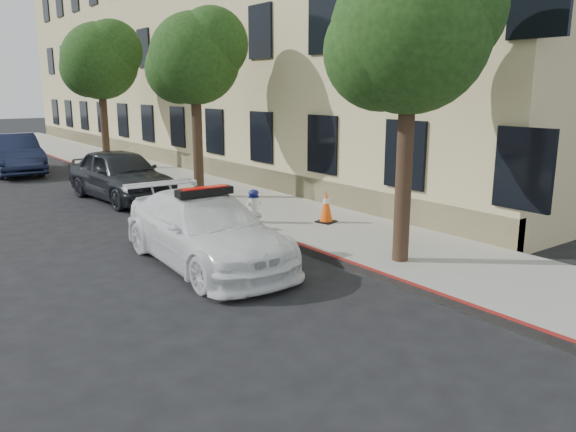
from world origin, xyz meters
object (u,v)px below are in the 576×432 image
at_px(traffic_cone, 326,207).
at_px(parked_car_mid, 121,175).
at_px(police_car, 206,229).
at_px(fire_hydrant, 254,206).
at_px(parked_car_far, 14,154).

bearing_deg(traffic_cone, parked_car_mid, 112.46).
relative_size(police_car, fire_hydrant, 5.88).
bearing_deg(fire_hydrant, traffic_cone, -24.61).
xyz_separation_m(parked_car_mid, traffic_cone, (2.66, -6.42, -0.24)).
relative_size(parked_car_mid, fire_hydrant, 5.63).
xyz_separation_m(parked_car_far, traffic_cone, (4.08, -14.20, -0.24)).
distance_m(fire_hydrant, traffic_cone, 1.75).
xyz_separation_m(police_car, parked_car_mid, (1.02, 7.18, 0.09)).
relative_size(police_car, parked_car_far, 1.01).
bearing_deg(police_car, fire_hydrant, 40.37).
relative_size(parked_car_far, fire_hydrant, 5.84).
xyz_separation_m(police_car, fire_hydrant, (2.27, 1.79, -0.14)).
bearing_deg(fire_hydrant, parked_car_far, 113.25).
bearing_deg(traffic_cone, police_car, -168.40).
relative_size(parked_car_mid, parked_car_far, 0.96).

